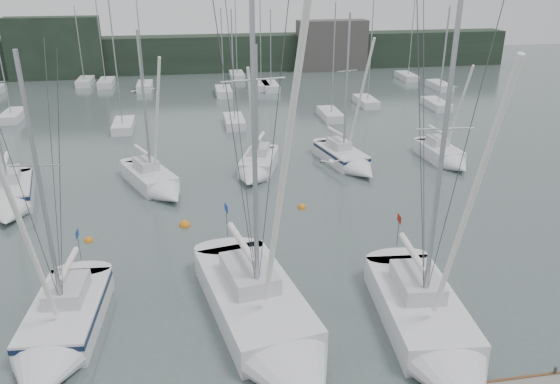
{
  "coord_description": "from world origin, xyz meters",
  "views": [
    {
      "loc": [
        -2.73,
        -18.17,
        14.47
      ],
      "look_at": [
        1.18,
        5.0,
        4.59
      ],
      "focal_mm": 35.0,
      "sensor_mm": 36.0,
      "label": 1
    }
  ],
  "objects_px": {
    "sailboat_near_center": "(273,334)",
    "buoy_c": "(89,241)",
    "sailboat_near_left": "(57,337)",
    "sailboat_mid_d": "(349,161)",
    "sailboat_near_right": "(436,340)",
    "sailboat_mid_c": "(256,169)",
    "buoy_a": "(185,226)",
    "buoy_b": "(302,208)",
    "sailboat_mid_e": "(446,157)",
    "sailboat_mid_b": "(157,184)",
    "sailboat_mid_a": "(9,199)"
  },
  "relations": [
    {
      "from": "sailboat_near_center",
      "to": "buoy_c",
      "type": "height_order",
      "value": "sailboat_near_center"
    },
    {
      "from": "sailboat_near_left",
      "to": "sailboat_mid_d",
      "type": "distance_m",
      "value": 25.67
    },
    {
      "from": "sailboat_near_right",
      "to": "sailboat_mid_c",
      "type": "bearing_deg",
      "value": 107.13
    },
    {
      "from": "buoy_a",
      "to": "buoy_b",
      "type": "bearing_deg",
      "value": 10.54
    },
    {
      "from": "sailboat_near_left",
      "to": "sailboat_mid_e",
      "type": "xyz_separation_m",
      "value": [
        25.33,
        18.22,
        -0.07
      ]
    },
    {
      "from": "sailboat_near_center",
      "to": "sailboat_mid_d",
      "type": "bearing_deg",
      "value": 54.92
    },
    {
      "from": "sailboat_near_left",
      "to": "buoy_a",
      "type": "relative_size",
      "value": 18.74
    },
    {
      "from": "sailboat_near_left",
      "to": "sailboat_mid_b",
      "type": "distance_m",
      "value": 16.65
    },
    {
      "from": "buoy_c",
      "to": "sailboat_mid_b",
      "type": "bearing_deg",
      "value": 62.32
    },
    {
      "from": "buoy_c",
      "to": "buoy_b",
      "type": "bearing_deg",
      "value": 10.75
    },
    {
      "from": "sailboat_mid_a",
      "to": "buoy_c",
      "type": "bearing_deg",
      "value": -55.54
    },
    {
      "from": "sailboat_mid_d",
      "to": "buoy_c",
      "type": "xyz_separation_m",
      "value": [
        -17.86,
        -9.17,
        -0.54
      ]
    },
    {
      "from": "buoy_a",
      "to": "sailboat_near_center",
      "type": "bearing_deg",
      "value": -73.72
    },
    {
      "from": "sailboat_mid_c",
      "to": "sailboat_near_center",
      "type": "bearing_deg",
      "value": -77.07
    },
    {
      "from": "sailboat_near_left",
      "to": "buoy_b",
      "type": "bearing_deg",
      "value": 47.68
    },
    {
      "from": "sailboat_near_right",
      "to": "buoy_c",
      "type": "bearing_deg",
      "value": 145.87
    },
    {
      "from": "sailboat_mid_c",
      "to": "buoy_a",
      "type": "bearing_deg",
      "value": -106.54
    },
    {
      "from": "buoy_b",
      "to": "sailboat_mid_c",
      "type": "bearing_deg",
      "value": 109.28
    },
    {
      "from": "sailboat_near_center",
      "to": "buoy_c",
      "type": "distance_m",
      "value": 13.97
    },
    {
      "from": "sailboat_near_left",
      "to": "sailboat_near_right",
      "type": "bearing_deg",
      "value": -6.31
    },
    {
      "from": "sailboat_mid_e",
      "to": "buoy_b",
      "type": "relative_size",
      "value": 17.77
    },
    {
      "from": "sailboat_mid_b",
      "to": "buoy_a",
      "type": "relative_size",
      "value": 16.73
    },
    {
      "from": "sailboat_mid_b",
      "to": "sailboat_mid_d",
      "type": "relative_size",
      "value": 0.94
    },
    {
      "from": "sailboat_near_right",
      "to": "buoy_c",
      "type": "distance_m",
      "value": 19.52
    },
    {
      "from": "sailboat_near_right",
      "to": "sailboat_mid_e",
      "type": "distance_m",
      "value": 23.39
    },
    {
      "from": "sailboat_near_right",
      "to": "buoy_a",
      "type": "relative_size",
      "value": 22.13
    },
    {
      "from": "buoy_a",
      "to": "sailboat_mid_c",
      "type": "bearing_deg",
      "value": 55.3
    },
    {
      "from": "sailboat_near_center",
      "to": "sailboat_mid_a",
      "type": "xyz_separation_m",
      "value": [
        -14.42,
        16.21,
        0.03
      ]
    },
    {
      "from": "sailboat_near_center",
      "to": "sailboat_mid_c",
      "type": "relative_size",
      "value": 1.79
    },
    {
      "from": "sailboat_near_right",
      "to": "sailboat_mid_d",
      "type": "bearing_deg",
      "value": 87.63
    },
    {
      "from": "sailboat_mid_c",
      "to": "sailboat_mid_d",
      "type": "distance_m",
      "value": 7.27
    },
    {
      "from": "sailboat_near_right",
      "to": "sailboat_mid_a",
      "type": "xyz_separation_m",
      "value": [
        -20.78,
        17.64,
        0.06
      ]
    },
    {
      "from": "sailboat_near_right",
      "to": "buoy_b",
      "type": "bearing_deg",
      "value": 104.1
    },
    {
      "from": "sailboat_mid_b",
      "to": "buoy_a",
      "type": "distance_m",
      "value": 6.06
    },
    {
      "from": "sailboat_near_left",
      "to": "sailboat_mid_c",
      "type": "xyz_separation_m",
      "value": [
        10.36,
        18.11,
        -0.03
      ]
    },
    {
      "from": "sailboat_near_left",
      "to": "buoy_b",
      "type": "height_order",
      "value": "sailboat_near_left"
    },
    {
      "from": "sailboat_near_center",
      "to": "sailboat_mid_b",
      "type": "height_order",
      "value": "sailboat_near_center"
    },
    {
      "from": "buoy_a",
      "to": "sailboat_mid_a",
      "type": "bearing_deg",
      "value": 158.35
    },
    {
      "from": "sailboat_near_right",
      "to": "sailboat_mid_e",
      "type": "height_order",
      "value": "sailboat_near_right"
    },
    {
      "from": "sailboat_mid_a",
      "to": "sailboat_mid_d",
      "type": "xyz_separation_m",
      "value": [
        23.45,
        3.77,
        -0.11
      ]
    },
    {
      "from": "sailboat_mid_d",
      "to": "sailboat_mid_e",
      "type": "relative_size",
      "value": 1.24
    },
    {
      "from": "sailboat_mid_a",
      "to": "sailboat_mid_b",
      "type": "distance_m",
      "value": 9.27
    },
    {
      "from": "sailboat_near_center",
      "to": "buoy_b",
      "type": "distance_m",
      "value": 13.82
    },
    {
      "from": "sailboat_mid_d",
      "to": "buoy_b",
      "type": "relative_size",
      "value": 22.09
    },
    {
      "from": "sailboat_near_left",
      "to": "buoy_a",
      "type": "xyz_separation_m",
      "value": [
        5.12,
        10.55,
        -0.57
      ]
    },
    {
      "from": "sailboat_mid_c",
      "to": "buoy_c",
      "type": "height_order",
      "value": "sailboat_mid_c"
    },
    {
      "from": "sailboat_mid_c",
      "to": "buoy_b",
      "type": "height_order",
      "value": "sailboat_mid_c"
    },
    {
      "from": "sailboat_mid_e",
      "to": "sailboat_near_right",
      "type": "bearing_deg",
      "value": -120.4
    },
    {
      "from": "sailboat_mid_b",
      "to": "sailboat_mid_d",
      "type": "height_order",
      "value": "sailboat_mid_d"
    },
    {
      "from": "sailboat_near_center",
      "to": "buoy_b",
      "type": "height_order",
      "value": "sailboat_near_center"
    }
  ]
}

